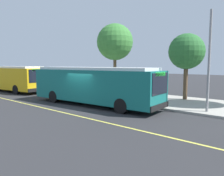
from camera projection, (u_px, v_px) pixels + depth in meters
ground_plane at (83, 107)px, 16.49m from camera, size 120.00×120.00×0.00m
sidewalk_curb at (130, 97)px, 20.99m from camera, size 44.00×6.40×0.15m
lane_stripe_center at (58, 111)px, 14.83m from camera, size 36.00×0.14×0.01m
transit_bus_main at (93, 84)px, 17.00m from camera, size 11.39×3.29×2.95m
transit_bus_second at (8, 77)px, 26.16m from camera, size 11.76×3.79×2.95m
bus_shelter at (126, 77)px, 21.23m from camera, size 2.90×1.60×2.48m
waiting_bench at (128, 91)px, 20.97m from camera, size 1.60×0.48×0.95m
route_sign_post at (137, 80)px, 17.63m from camera, size 0.44×0.08×2.80m
pedestrian_commuter at (132, 89)px, 18.13m from camera, size 0.24×0.40×1.69m
street_tree_upstreet at (187, 52)px, 18.67m from camera, size 3.04×3.04×5.64m
street_tree_downstreet at (115, 42)px, 24.67m from camera, size 4.07×4.07×7.57m
utility_pole at (209, 61)px, 13.79m from camera, size 0.16×0.16×6.40m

